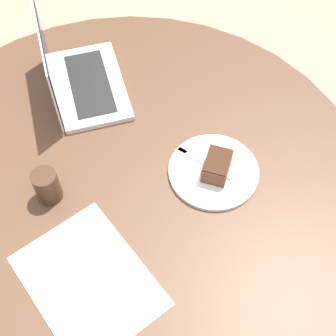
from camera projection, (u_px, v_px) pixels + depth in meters
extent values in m
plane|color=gray|center=(137.00, 279.00, 1.85)|extent=(12.00, 12.00, 0.00)
cylinder|color=#4C3323|center=(137.00, 278.00, 1.84)|extent=(0.58, 0.58, 0.02)
cylinder|color=#4C3323|center=(131.00, 240.00, 1.55)|extent=(0.10, 0.10, 0.68)
cylinder|color=#4C3323|center=(123.00, 183.00, 1.26)|extent=(1.35, 1.35, 0.03)
cube|color=white|center=(88.00, 281.00, 1.09)|extent=(0.39, 0.33, 0.00)
cylinder|color=silver|center=(213.00, 171.00, 1.26)|extent=(0.24, 0.24, 0.01)
cube|color=brown|center=(217.00, 166.00, 1.23)|extent=(0.11, 0.11, 0.05)
cube|color=#351E13|center=(218.00, 160.00, 1.20)|extent=(0.11, 0.10, 0.00)
cube|color=silver|center=(205.00, 163.00, 1.26)|extent=(0.15, 0.10, 0.00)
cube|color=silver|center=(182.00, 151.00, 1.28)|extent=(0.04, 0.04, 0.00)
cylinder|color=#3D2619|center=(47.00, 186.00, 1.18)|extent=(0.06, 0.06, 0.10)
cube|color=silver|center=(90.00, 85.00, 1.43)|extent=(0.35, 0.24, 0.02)
cube|color=black|center=(90.00, 83.00, 1.42)|extent=(0.28, 0.15, 0.00)
cube|color=silver|center=(47.00, 64.00, 1.31)|extent=(0.33, 0.05, 0.22)
cube|color=black|center=(49.00, 63.00, 1.32)|extent=(0.31, 0.04, 0.20)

